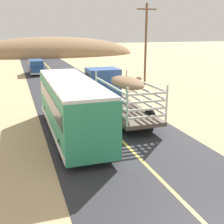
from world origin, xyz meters
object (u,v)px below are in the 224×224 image
object	(u,v)px
power_pole_mid	(146,42)
boulder_near_shoulder	(138,79)
bus	(72,106)
car_far	(36,66)
livestock_truck	(111,87)

from	to	relation	value
power_pole_mid	boulder_near_shoulder	distance (m)	5.11
bus	power_pole_mid	world-z (taller)	power_pole_mid
bus	car_far	bearing A→B (deg)	90.13
livestock_truck	boulder_near_shoulder	size ratio (longest dim) A/B	11.25
bus	livestock_truck	bearing A→B (deg)	48.78
livestock_truck	car_far	size ratio (longest dim) A/B	2.10
livestock_truck	boulder_near_shoulder	distance (m)	13.85
boulder_near_shoulder	bus	bearing A→B (deg)	-124.81
bus	boulder_near_shoulder	distance (m)	19.61
bus	power_pole_mid	bearing A→B (deg)	51.28
livestock_truck	power_pole_mid	bearing A→B (deg)	52.56
bus	boulder_near_shoulder	size ratio (longest dim) A/B	11.60
car_far	power_pole_mid	world-z (taller)	power_pole_mid
livestock_truck	bus	world-z (taller)	bus
car_far	boulder_near_shoulder	size ratio (longest dim) A/B	5.36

